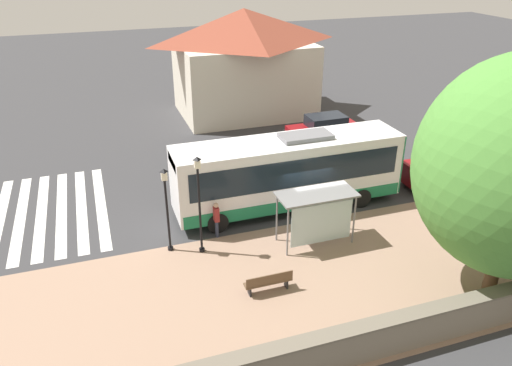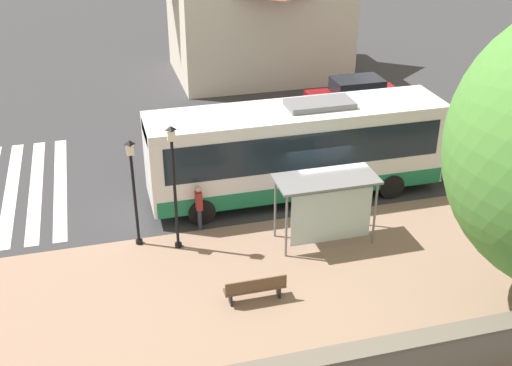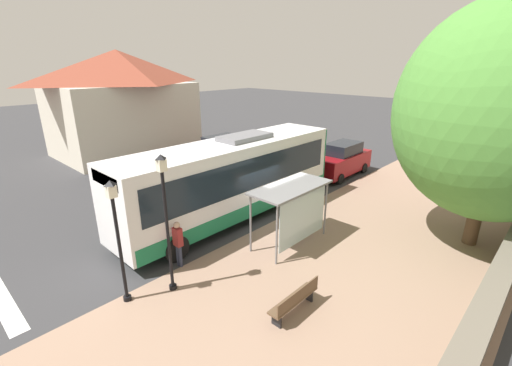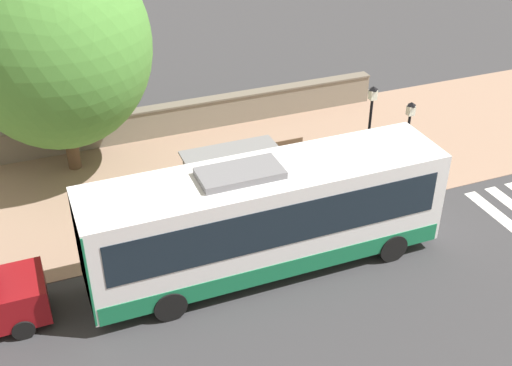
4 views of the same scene
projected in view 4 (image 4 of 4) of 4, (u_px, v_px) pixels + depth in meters
ground_plane at (235, 240)px, 22.14m from camera, size 120.00×120.00×0.00m
sidewalk_plaza at (197, 177)px, 25.68m from camera, size 9.00×44.00×0.02m
stone_wall at (169, 119)px, 28.52m from camera, size 0.60×20.00×1.39m
bus at (266, 216)px, 19.89m from camera, size 2.70×11.34×3.82m
bus_shelter at (230, 161)px, 22.71m from camera, size 1.58×3.44×2.44m
pedestrian at (355, 190)px, 22.93m from camera, size 0.34×0.23×1.75m
bench at (283, 151)px, 26.52m from camera, size 0.40×1.88×0.88m
street_lamp_near at (406, 142)px, 23.26m from camera, size 0.28×0.28×3.92m
street_lamp_far at (369, 134)px, 23.12m from camera, size 0.28×0.28×4.50m
shade_tree at (54, 45)px, 23.56m from camera, size 7.17×7.17×9.18m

